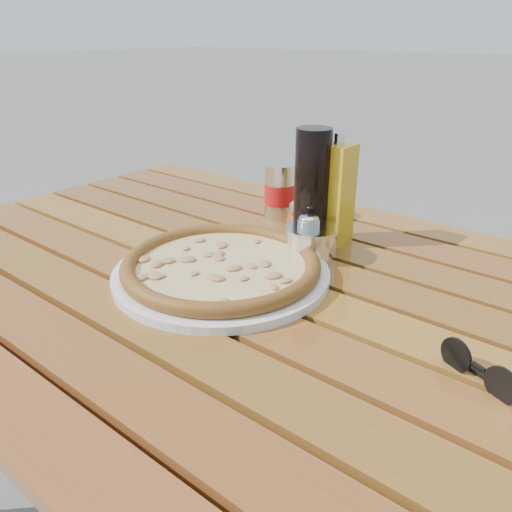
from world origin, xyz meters
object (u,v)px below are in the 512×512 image
Objects in this scene: pepper_shaker at (299,220)px; dark_bottle at (312,188)px; pizza at (221,264)px; parmesan_tin at (311,242)px; oregano_shaker at (308,236)px; olive_oil_cruet at (336,194)px; soda_can at (280,192)px; table at (249,315)px; sunglasses at (479,370)px; plate at (222,273)px.

pepper_shaker is 0.08m from dark_bottle.
parmesan_tin is (0.07, 0.16, 0.01)m from pizza.
oregano_shaker is 0.11m from olive_oil_cruet.
olive_oil_cruet is (0.00, 0.09, 0.06)m from oregano_shaker.
olive_oil_cruet is 0.11m from parmesan_tin.
pepper_shaker is at bearing -36.13° from soda_can.
pepper_shaker is (-0.03, 0.19, 0.11)m from table.
soda_can reaches higher than oregano_shaker.
soda_can is 0.17m from olive_oil_cruet.
olive_oil_cruet is at bearing 95.27° from parmesan_tin.
dark_bottle is 0.11m from parmesan_tin.
soda_can is at bearing 143.87° from pepper_shaker.
soda_can reaches higher than pizza.
pizza is 0.27m from olive_oil_cruet.
dark_bottle reaches higher than sunglasses.
table is 0.17m from parmesan_tin.
dark_bottle is 0.16m from soda_can.
soda_can is 0.60m from sunglasses.
olive_oil_cruet reaches higher than sunglasses.
pepper_shaker is 0.75× the size of sunglasses.
table is 13.96× the size of parmesan_tin.
soda_can is (-0.13, 0.08, -0.05)m from dark_bottle.
pepper_shaker is 0.13m from soda_can.
soda_can is 0.57× the size of olive_oil_cruet.
sunglasses is at bearing -29.42° from pepper_shaker.
pizza is 0.24m from dark_bottle.
table is 11.67× the size of soda_can.
pepper_shaker is 0.09m from parmesan_tin.
soda_can is at bearing 164.44° from olive_oil_cruet.
plate is 0.97× the size of pizza.
pizza is 3.71× the size of parmesan_tin.
plate is 3.30× the size of sunglasses.
plate is at bearing -111.40° from oregano_shaker.
oregano_shaker reaches higher than plate.
dark_bottle is (-0.03, 0.05, 0.07)m from oregano_shaker.
soda_can is at bearing 140.62° from oregano_shaker.
parmesan_tin is (0.04, -0.06, -0.08)m from dark_bottle.
oregano_shaker is 0.37× the size of dark_bottle.
olive_oil_cruet is at bearing 75.59° from plate.
oregano_shaker is (0.06, -0.06, 0.00)m from pepper_shaker.
pizza is at bearing -90.00° from plate.
parmesan_tin reaches higher than plate.
dark_bottle reaches higher than soda_can.
pizza is 0.18m from oregano_shaker.
plate is 4.39× the size of pepper_shaker.
dark_bottle is at bearing 81.47° from plate.
pizza is at bearing -98.53° from dark_bottle.
oregano_shaker is at bearing 77.15° from table.
parmesan_tin is (0.01, -0.09, -0.07)m from olive_oil_cruet.
pizza is 0.22m from pepper_shaker.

